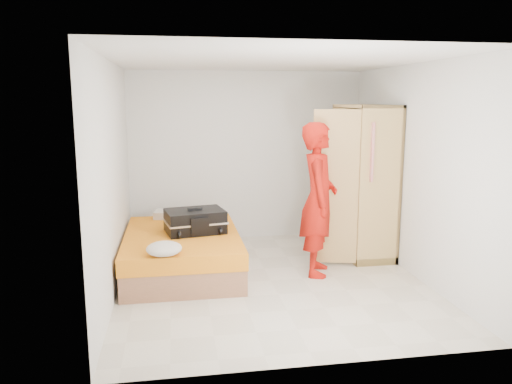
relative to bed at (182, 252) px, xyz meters
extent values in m
plane|color=beige|center=(1.05, -0.54, -0.25)|extent=(4.00, 4.00, 0.00)
plane|color=white|center=(1.05, -0.54, 2.35)|extent=(4.00, 4.00, 0.00)
cube|color=white|center=(1.05, 1.46, 1.05)|extent=(3.60, 0.02, 2.60)
cube|color=white|center=(1.05, -2.54, 1.05)|extent=(3.60, 0.02, 2.60)
cube|color=white|center=(-0.75, -0.54, 1.05)|extent=(0.02, 4.00, 2.60)
cube|color=white|center=(2.85, -0.54, 1.05)|extent=(0.02, 4.00, 2.60)
cube|color=#9F6748|center=(0.00, 0.00, -0.10)|extent=(1.40, 2.00, 0.30)
cube|color=orange|center=(0.00, 0.00, 0.15)|extent=(1.42, 2.02, 0.20)
cube|color=tan|center=(2.82, 0.36, 0.80)|extent=(0.04, 1.20, 2.10)
cube|color=tan|center=(2.55, -0.22, 0.80)|extent=(0.58, 0.04, 2.10)
cube|color=tan|center=(2.55, 0.94, 0.80)|extent=(0.58, 0.04, 2.10)
cube|color=tan|center=(2.55, 0.36, 1.83)|extent=(0.58, 1.20, 0.04)
cube|color=tan|center=(2.55, 0.36, -0.20)|extent=(0.58, 1.20, 0.10)
cube|color=tan|center=(2.28, 0.66, 0.80)|extent=(0.04, 0.59, 2.00)
cube|color=tan|center=(1.97, -0.14, 0.80)|extent=(0.58, 0.17, 2.00)
cylinder|color=#B2B2B7|center=(2.55, 0.36, 1.67)|extent=(0.02, 1.10, 0.02)
imported|color=red|center=(1.68, -0.36, 0.70)|extent=(0.63, 0.79, 1.90)
cube|color=black|center=(0.17, 0.03, 0.39)|extent=(0.80, 0.64, 0.29)
cube|color=black|center=(0.17, 0.03, 0.55)|extent=(0.19, 0.08, 0.03)
ellipsoid|color=beige|center=(-0.20, -0.90, 0.32)|extent=(0.39, 0.39, 0.15)
cube|color=beige|center=(-0.08, 0.85, 0.30)|extent=(0.62, 0.39, 0.10)
camera|label=1|loc=(-0.07, -6.20, 1.91)|focal=35.00mm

